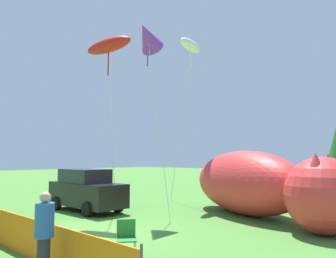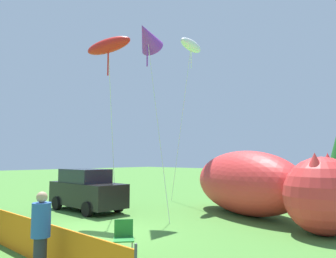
% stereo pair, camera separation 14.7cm
% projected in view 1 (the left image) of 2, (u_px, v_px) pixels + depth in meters
% --- Properties ---
extents(ground_plane, '(120.00, 120.00, 0.00)m').
position_uv_depth(ground_plane, '(88.00, 233.00, 10.79)').
color(ground_plane, '#477F33').
extents(parked_car, '(4.36, 1.92, 1.95)m').
position_uv_depth(parked_car, '(86.00, 190.00, 15.35)').
color(parked_car, black).
rests_on(parked_car, ground).
extents(folding_chair, '(0.70, 0.70, 0.90)m').
position_uv_depth(folding_chair, '(126.00, 235.00, 8.21)').
color(folding_chair, '#267F33').
rests_on(folding_chair, ground).
extents(inflatable_cat, '(8.72, 5.70, 2.79)m').
position_uv_depth(inflatable_cat, '(258.00, 186.00, 13.68)').
color(inflatable_cat, red).
rests_on(inflatable_cat, ground).
extents(safety_fence, '(8.19, 0.21, 1.06)m').
position_uv_depth(safety_fence, '(31.00, 238.00, 8.11)').
color(safety_fence, orange).
rests_on(safety_fence, ground).
extents(spectator_in_green_shirt, '(0.38, 0.38, 1.77)m').
position_uv_depth(spectator_in_green_shirt, '(44.00, 231.00, 6.70)').
color(spectator_in_green_shirt, '#2D2D38').
rests_on(spectator_in_green_shirt, ground).
extents(kite_red_lizard, '(2.43, 2.11, 7.71)m').
position_uv_depth(kite_red_lizard, '(109.00, 46.00, 13.99)').
color(kite_red_lizard, silver).
rests_on(kite_red_lizard, ground).
extents(kite_purple_delta, '(2.08, 1.81, 8.42)m').
position_uv_depth(kite_purple_delta, '(148.00, 37.00, 14.05)').
color(kite_purple_delta, silver).
rests_on(kite_purple_delta, ground).
extents(kite_white_ghost, '(2.26, 2.47, 9.26)m').
position_uv_depth(kite_white_ghost, '(191.00, 46.00, 18.60)').
color(kite_white_ghost, silver).
rests_on(kite_white_ghost, ground).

